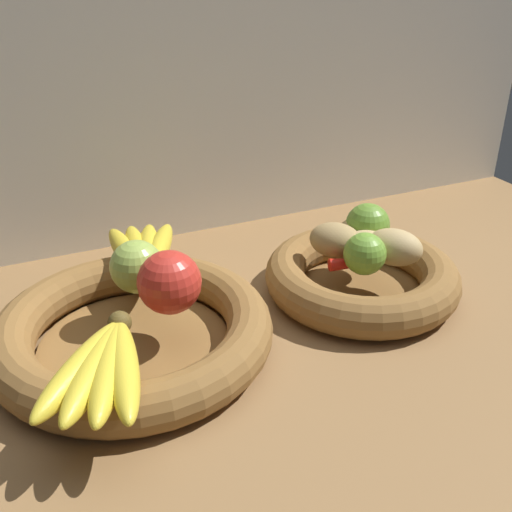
% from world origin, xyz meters
% --- Properties ---
extents(ground_plane, '(1.40, 0.90, 0.03)m').
position_xyz_m(ground_plane, '(0.00, 0.00, -0.01)').
color(ground_plane, olive).
extents(back_wall, '(1.40, 0.03, 0.55)m').
position_xyz_m(back_wall, '(0.00, 0.30, 0.28)').
color(back_wall, silver).
rests_on(back_wall, ground_plane).
extents(fruit_bowl_left, '(0.35, 0.35, 0.06)m').
position_xyz_m(fruit_bowl_left, '(-0.19, -0.02, 0.03)').
color(fruit_bowl_left, brown).
rests_on(fruit_bowl_left, ground_plane).
extents(fruit_bowl_right, '(0.28, 0.28, 0.06)m').
position_xyz_m(fruit_bowl_right, '(0.15, -0.02, 0.03)').
color(fruit_bowl_right, brown).
rests_on(fruit_bowl_right, ground_plane).
extents(apple_green_back, '(0.07, 0.07, 0.07)m').
position_xyz_m(apple_green_back, '(-0.16, 0.02, 0.09)').
color(apple_green_back, '#99B74C').
rests_on(apple_green_back, fruit_bowl_left).
extents(apple_red_right, '(0.08, 0.08, 0.08)m').
position_xyz_m(apple_red_right, '(-0.14, -0.04, 0.10)').
color(apple_red_right, red).
rests_on(apple_red_right, fruit_bowl_left).
extents(banana_bunch_front, '(0.14, 0.18, 0.03)m').
position_xyz_m(banana_bunch_front, '(-0.24, -0.14, 0.07)').
color(banana_bunch_front, yellow).
rests_on(banana_bunch_front, fruit_bowl_left).
extents(banana_bunch_back, '(0.11, 0.19, 0.03)m').
position_xyz_m(banana_bunch_back, '(-0.14, 0.10, 0.07)').
color(banana_bunch_back, gold).
rests_on(banana_bunch_back, fruit_bowl_left).
extents(potato_oblong, '(0.09, 0.10, 0.05)m').
position_xyz_m(potato_oblong, '(0.12, 0.01, 0.08)').
color(potato_oblong, '#A38451').
rests_on(potato_oblong, fruit_bowl_right).
extents(potato_large, '(0.08, 0.07, 0.04)m').
position_xyz_m(potato_large, '(0.15, -0.02, 0.08)').
color(potato_large, tan).
rests_on(potato_large, fruit_bowl_right).
extents(potato_back, '(0.08, 0.07, 0.04)m').
position_xyz_m(potato_back, '(0.17, 0.02, 0.08)').
color(potato_back, '#A38451').
rests_on(potato_back, fruit_bowl_right).
extents(potato_small, '(0.09, 0.10, 0.05)m').
position_xyz_m(potato_small, '(0.18, -0.05, 0.08)').
color(potato_small, tan).
rests_on(potato_small, fruit_bowl_right).
extents(lime_near, '(0.06, 0.06, 0.06)m').
position_xyz_m(lime_near, '(0.13, -0.06, 0.09)').
color(lime_near, '#6B9E33').
rests_on(lime_near, fruit_bowl_right).
extents(lime_far, '(0.07, 0.07, 0.07)m').
position_xyz_m(lime_far, '(0.18, 0.02, 0.09)').
color(lime_far, olive).
rests_on(lime_far, fruit_bowl_right).
extents(chili_pepper, '(0.12, 0.05, 0.02)m').
position_xyz_m(chili_pepper, '(0.15, -0.05, 0.07)').
color(chili_pepper, red).
rests_on(chili_pepper, fruit_bowl_right).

